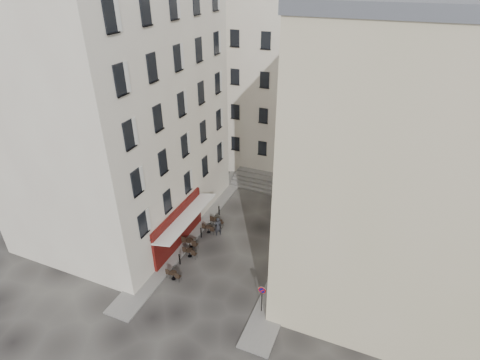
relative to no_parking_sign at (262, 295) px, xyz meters
The scene contains 18 objects.
ground 5.22m from the no_parking_sign, 143.62° to the left, with size 90.00×90.00×0.00m, color black.
sidewalk_left 11.08m from the no_parking_sign, 140.74° to the left, with size 2.00×22.00×0.12m, color slate.
sidewalk_right 6.16m from the no_parking_sign, 85.18° to the left, with size 2.00×18.00×0.12m, color slate.
building_left 17.93m from the no_parking_sign, 157.70° to the left, with size 12.20×16.20×20.60m.
building_right 11.97m from the no_parking_sign, 44.75° to the left, with size 12.20×14.20×18.60m.
building_back 23.79m from the no_parking_sign, 102.83° to the left, with size 18.20×10.20×18.60m.
cafe_storefront 9.21m from the no_parking_sign, 154.61° to the left, with size 1.74×7.30×3.50m.
stone_steps 16.07m from the no_parking_sign, 104.45° to the left, with size 9.00×3.15×0.80m.
bollard_near 7.58m from the no_parking_sign, 164.97° to the left, with size 0.12×0.12×0.98m.
bollard_mid 9.13m from the no_parking_sign, 143.08° to the left, with size 0.12×0.12×0.98m.
bollard_far 11.56m from the no_parking_sign, 129.02° to the left, with size 0.12×0.12×0.98m.
no_parking_sign is the anchor object (origin of this frame).
bistro_table_a 6.97m from the no_parking_sign, behind, with size 1.16×0.55×0.82m.
bistro_table_b 7.67m from the no_parking_sign, 156.70° to the left, with size 1.18×0.55×0.83m.
bistro_table_c 8.51m from the no_parking_sign, 152.16° to the left, with size 1.38×0.65×0.97m.
bistro_table_d 9.44m from the no_parking_sign, 138.04° to the left, with size 1.14×0.53×0.80m.
bistro_table_e 10.10m from the no_parking_sign, 132.14° to the left, with size 1.24×0.58×0.87m.
pedestrian 8.78m from the no_parking_sign, 134.02° to the left, with size 0.64×0.42×1.75m, color black.
Camera 1 is at (9.18, -19.15, 19.69)m, focal length 28.00 mm.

